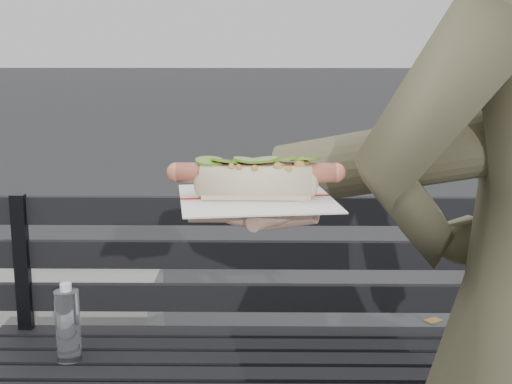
% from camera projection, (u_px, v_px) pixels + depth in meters
% --- Properties ---
extents(park_bench, '(1.50, 0.44, 0.88)m').
position_uv_depth(park_bench, '(250.00, 332.00, 1.95)').
color(park_bench, black).
rests_on(park_bench, ground).
extents(concrete_block, '(1.20, 0.40, 0.40)m').
position_uv_depth(concrete_block, '(5.00, 327.00, 2.81)').
color(concrete_block, slate).
rests_on(concrete_block, ground).
extents(held_hotdog, '(0.64, 0.30, 0.20)m').
position_uv_depth(held_hotdog, '(408.00, 159.00, 0.95)').
color(held_hotdog, brown).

